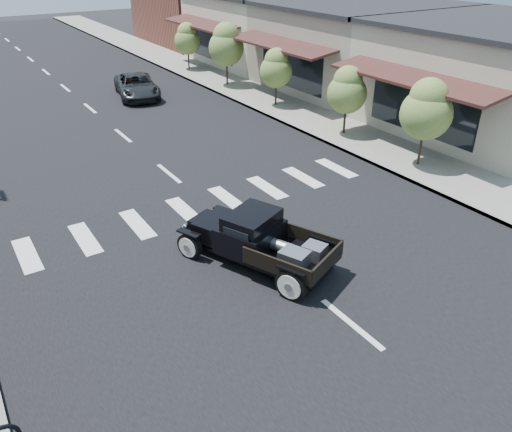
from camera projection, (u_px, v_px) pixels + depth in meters
ground at (276, 262)px, 13.51m from camera, size 120.00×120.00×0.00m
road at (102, 118)px, 24.56m from camera, size 14.00×80.00×0.02m
road_markings at (140, 150)px, 20.88m from camera, size 12.00×60.00×0.06m
sidewalk_right at (248, 93)px, 28.57m from camera, size 3.00×80.00×0.15m
storefront_near at (499, 78)px, 22.51m from camera, size 10.00×9.00×4.50m
storefront_mid at (360, 47)px, 29.14m from camera, size 10.00×9.00×4.50m
storefront_far at (273, 28)px, 35.77m from camera, size 10.00×9.00×4.50m
small_tree_a at (424, 124)px, 18.38m from camera, size 1.90×1.90×3.16m
small_tree_b at (346, 102)px, 21.59m from camera, size 1.70×1.70×2.84m
small_tree_c at (276, 78)px, 25.54m from camera, size 1.66×1.66×2.77m
small_tree_d at (226, 55)px, 29.13m from camera, size 2.04×2.04×3.40m
small_tree_e at (188, 47)px, 33.09m from camera, size 1.70×1.70×2.84m
hotrod_pickup at (258, 239)px, 13.10m from camera, size 3.61×4.83×1.52m
second_car at (137, 86)px, 27.69m from camera, size 2.93×4.78×1.24m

